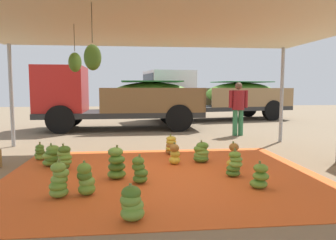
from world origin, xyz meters
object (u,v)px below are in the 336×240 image
object	(u,v)px
banana_bunch_8	(140,171)
cargo_truck_main	(116,98)
banana_bunch_10	(40,153)
banana_bunch_2	(59,181)
banana_bunch_0	(260,177)
banana_bunch_13	(86,180)
banana_bunch_5	(52,156)
cargo_truck_far	(213,95)
banana_bunch_4	(64,158)
banana_bunch_11	(201,153)
banana_bunch_12	(233,156)
banana_bunch_1	(116,164)
banana_bunch_6	(234,165)
banana_bunch_7	(132,204)
banana_bunch_9	(175,155)
worker_0	(238,105)

from	to	relation	value
banana_bunch_8	cargo_truck_main	size ratio (longest dim) A/B	0.08
banana_bunch_10	banana_bunch_2	bearing A→B (deg)	-68.84
banana_bunch_0	banana_bunch_13	size ratio (longest dim) A/B	0.86
banana_bunch_5	cargo_truck_far	world-z (taller)	cargo_truck_far
banana_bunch_5	banana_bunch_13	size ratio (longest dim) A/B	0.90
banana_bunch_0	cargo_truck_main	size ratio (longest dim) A/B	0.07
banana_bunch_0	banana_bunch_4	world-z (taller)	banana_bunch_4
banana_bunch_0	banana_bunch_10	distance (m)	4.72
cargo_truck_far	banana_bunch_11	bearing A→B (deg)	-105.68
banana_bunch_2	banana_bunch_12	world-z (taller)	banana_bunch_2
banana_bunch_0	banana_bunch_12	distance (m)	1.34
banana_bunch_1	banana_bunch_6	distance (m)	2.09
banana_bunch_7	banana_bunch_13	size ratio (longest dim) A/B	0.86
banana_bunch_12	banana_bunch_13	size ratio (longest dim) A/B	1.03
banana_bunch_4	banana_bunch_13	world-z (taller)	banana_bunch_13
banana_bunch_9	worker_0	bearing A→B (deg)	55.83
banana_bunch_6	cargo_truck_main	world-z (taller)	cargo_truck_main
banana_bunch_6	banana_bunch_11	bearing A→B (deg)	106.95
banana_bunch_13	worker_0	world-z (taller)	worker_0
banana_bunch_5	banana_bunch_13	distance (m)	2.12
banana_bunch_1	worker_0	distance (m)	6.19
banana_bunch_6	banana_bunch_10	world-z (taller)	banana_bunch_6
banana_bunch_6	banana_bunch_4	bearing A→B (deg)	165.21
worker_0	banana_bunch_7	bearing A→B (deg)	-117.91
banana_bunch_12	banana_bunch_8	bearing A→B (deg)	-155.55
banana_bunch_9	banana_bunch_13	distance (m)	2.35
banana_bunch_0	banana_bunch_5	distance (m)	4.09
banana_bunch_1	banana_bunch_6	size ratio (longest dim) A/B	1.17
banana_bunch_4	banana_bunch_11	world-z (taller)	banana_bunch_4
cargo_truck_main	banana_bunch_5	bearing A→B (deg)	-99.24
cargo_truck_main	banana_bunch_0	bearing A→B (deg)	-71.25
banana_bunch_10	banana_bunch_11	distance (m)	3.54
banana_bunch_11	cargo_truck_far	bearing A→B (deg)	74.32
banana_bunch_0	worker_0	distance (m)	5.88
banana_bunch_12	banana_bunch_4	bearing A→B (deg)	176.57
banana_bunch_2	banana_bunch_8	world-z (taller)	banana_bunch_2
banana_bunch_11	banana_bunch_12	bearing A→B (deg)	-45.08
banana_bunch_10	cargo_truck_far	size ratio (longest dim) A/B	0.05
banana_bunch_7	cargo_truck_far	bearing A→B (deg)	71.47
banana_bunch_7	banana_bunch_13	distance (m)	1.19
banana_bunch_2	banana_bunch_4	size ratio (longest dim) A/B	1.10
banana_bunch_9	banana_bunch_11	distance (m)	0.61
banana_bunch_1	banana_bunch_0	bearing A→B (deg)	-19.10
worker_0	cargo_truck_main	bearing A→B (deg)	151.99
banana_bunch_10	banana_bunch_12	bearing A→B (deg)	-15.51
banana_bunch_4	cargo_truck_main	size ratio (longest dim) A/B	0.08
banana_bunch_9	banana_bunch_12	bearing A→B (deg)	-19.48
banana_bunch_2	banana_bunch_6	distance (m)	2.97
banana_bunch_2	banana_bunch_10	xyz separation A→B (m)	(-0.98, 2.54, -0.08)
banana_bunch_7	banana_bunch_12	size ratio (longest dim) A/B	0.84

